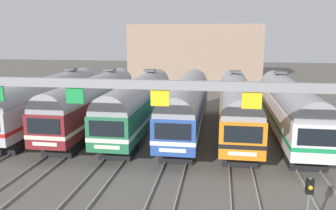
# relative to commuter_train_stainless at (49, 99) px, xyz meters

# --- Properties ---
(ground_plane) EXTENTS (160.00, 160.00, 0.00)m
(ground_plane) POSITION_rel_commuter_train_stainless_xyz_m (10.62, 0.00, -2.69)
(ground_plane) COLOR #5B564F
(track_bed) EXTENTS (22.75, 70.00, 0.15)m
(track_bed) POSITION_rel_commuter_train_stainless_xyz_m (10.62, 17.00, -2.61)
(track_bed) COLOR gray
(track_bed) RESTS_ON ground
(commuter_train_stainless) EXTENTS (2.88, 18.06, 5.05)m
(commuter_train_stainless) POSITION_rel_commuter_train_stainless_xyz_m (0.00, 0.00, 0.00)
(commuter_train_stainless) COLOR #B2B5BA
(commuter_train_stainless) RESTS_ON ground
(commuter_train_maroon) EXTENTS (2.88, 18.06, 5.05)m
(commuter_train_maroon) POSITION_rel_commuter_train_stainless_xyz_m (4.25, 0.00, 0.00)
(commuter_train_maroon) COLOR maroon
(commuter_train_maroon) RESTS_ON ground
(commuter_train_green) EXTENTS (2.88, 18.06, 5.05)m
(commuter_train_green) POSITION_rel_commuter_train_stainless_xyz_m (8.50, 0.00, 0.00)
(commuter_train_green) COLOR #236B42
(commuter_train_green) RESTS_ON ground
(commuter_train_blue) EXTENTS (2.88, 18.06, 4.77)m
(commuter_train_blue) POSITION_rel_commuter_train_stainless_xyz_m (12.75, -0.00, -0.00)
(commuter_train_blue) COLOR #284C9E
(commuter_train_blue) RESTS_ON ground
(commuter_train_orange) EXTENTS (2.88, 18.06, 5.05)m
(commuter_train_orange) POSITION_rel_commuter_train_stainless_xyz_m (17.00, 0.00, 0.00)
(commuter_train_orange) COLOR orange
(commuter_train_orange) RESTS_ON ground
(commuter_train_white) EXTENTS (2.88, 18.06, 5.05)m
(commuter_train_white) POSITION_rel_commuter_train_stainless_xyz_m (21.25, 0.00, 0.00)
(commuter_train_white) COLOR white
(commuter_train_white) RESTS_ON ground
(catenary_gantry) EXTENTS (26.49, 0.44, 6.97)m
(catenary_gantry) POSITION_rel_commuter_train_stainless_xyz_m (10.62, -13.50, 2.68)
(catenary_gantry) COLOR gray
(catenary_gantry) RESTS_ON ground
(yard_signal_mast) EXTENTS (0.28, 0.35, 3.13)m
(yard_signal_mast) POSITION_rel_commuter_train_stainless_xyz_m (19.12, -16.16, -0.51)
(yard_signal_mast) COLOR #59595E
(yard_signal_mast) RESTS_ON ground
(maintenance_building) EXTENTS (24.03, 10.00, 10.24)m
(maintenance_building) POSITION_rel_commuter_train_stainless_xyz_m (10.81, 37.07, 2.43)
(maintenance_building) COLOR gray
(maintenance_building) RESTS_ON ground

